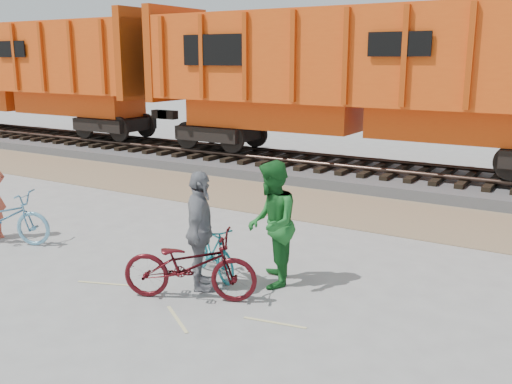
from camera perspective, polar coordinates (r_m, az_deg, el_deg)
ground at (r=9.41m, az=-7.08°, el=-8.70°), size 120.00×120.00×0.00m
gravel_strip at (r=13.91m, az=7.02°, el=-1.39°), size 120.00×3.00×0.02m
ballast_bed at (r=17.06m, az=11.88°, el=1.62°), size 120.00×4.00×0.30m
track at (r=17.00m, az=11.93°, el=2.69°), size 120.00×2.60×0.24m
hopper_car_left at (r=26.20m, az=-22.15°, el=11.20°), size 14.00×3.13×4.65m
hopper_car_center at (r=16.88m, az=10.95°, el=11.32°), size 14.00×3.13×4.65m
bicycle_blue at (r=11.98m, az=-24.12°, el=-2.36°), size 2.08×1.40×1.03m
bicycle_teal at (r=9.37m, az=-4.41°, el=-5.81°), size 1.51×1.07×0.89m
bicycle_maroon at (r=8.51m, az=-6.64°, el=-7.29°), size 2.12×1.44×1.05m
person_man at (r=8.85m, az=1.57°, el=-3.21°), size 1.11×1.20×1.98m
person_woman at (r=8.74m, az=-5.63°, el=-3.92°), size 0.94×1.17×1.86m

